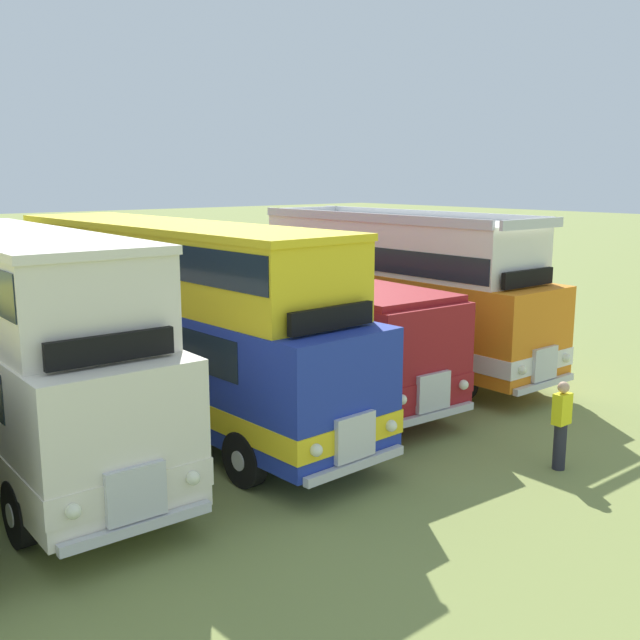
% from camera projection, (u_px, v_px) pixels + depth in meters
% --- Properties ---
extents(ground_plane, '(200.00, 200.00, 0.00)m').
position_uv_depth(ground_plane, '(111.00, 437.00, 15.82)').
color(ground_plane, olive).
extents(bus_third_in_row, '(2.83, 10.20, 4.49)m').
position_uv_depth(bus_third_in_row, '(19.00, 337.00, 14.13)').
color(bus_third_in_row, silver).
rests_on(bus_third_in_row, ground).
extents(bus_fourth_in_row, '(2.95, 11.68, 4.49)m').
position_uv_depth(bus_fourth_in_row, '(174.00, 312.00, 16.69)').
color(bus_fourth_in_row, '#1E339E').
rests_on(bus_fourth_in_row, ground).
extents(bus_fifth_in_row, '(3.09, 10.09, 2.99)m').
position_uv_depth(bus_fifth_in_row, '(296.00, 323.00, 19.13)').
color(bus_fifth_in_row, maroon).
rests_on(bus_fifth_in_row, ground).
extents(bus_sixth_in_row, '(2.67, 9.96, 4.52)m').
position_uv_depth(bus_sixth_in_row, '(396.00, 288.00, 21.20)').
color(bus_sixth_in_row, orange).
rests_on(bus_sixth_in_row, ground).
extents(marshal_person, '(0.36, 0.24, 1.73)m').
position_uv_depth(marshal_person, '(561.00, 425.00, 13.94)').
color(marshal_person, '#23232D').
rests_on(marshal_person, ground).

